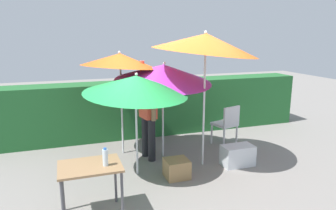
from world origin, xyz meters
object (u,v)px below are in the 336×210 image
object	(u,v)px
umbrella_navy	(206,43)
bottle_water	(105,157)
cooler_box	(238,155)
umbrella_orange	(164,73)
person_vendor	(148,112)
chair_plastic	(227,123)
crate_cardboard	(177,168)
folding_table	(90,172)
umbrella_yellow	(136,85)
umbrella_rainbow	(120,60)

from	to	relation	value
umbrella_navy	bottle_water	distance (m)	2.64
bottle_water	cooler_box	bearing A→B (deg)	19.82
cooler_box	bottle_water	bearing A→B (deg)	-160.18
umbrella_orange	bottle_water	bearing A→B (deg)	-127.48
umbrella_orange	person_vendor	distance (m)	0.79
chair_plastic	umbrella_navy	bearing A→B (deg)	-140.86
person_vendor	crate_cardboard	world-z (taller)	person_vendor
folding_table	person_vendor	bearing A→B (deg)	53.67
umbrella_navy	cooler_box	world-z (taller)	umbrella_navy
umbrella_yellow	chair_plastic	xyz separation A→B (m)	(2.15, 0.76, -1.06)
person_vendor	folding_table	world-z (taller)	person_vendor
cooler_box	crate_cardboard	size ratio (longest dim) A/B	1.49
umbrella_yellow	umbrella_navy	size ratio (longest dim) A/B	0.72
cooler_box	person_vendor	bearing A→B (deg)	149.85
chair_plastic	crate_cardboard	bearing A→B (deg)	-144.65
cooler_box	umbrella_orange	bearing A→B (deg)	142.82
umbrella_rainbow	bottle_water	distance (m)	2.51
person_vendor	umbrella_rainbow	bearing A→B (deg)	133.99
umbrella_yellow	folding_table	bearing A→B (deg)	-129.26
crate_cardboard	folding_table	size ratio (longest dim) A/B	0.49
bottle_water	person_vendor	bearing A→B (deg)	59.29
umbrella_yellow	umbrella_navy	xyz separation A→B (m)	(1.24, 0.01, 0.66)
umbrella_yellow	chair_plastic	size ratio (longest dim) A/B	2.04
umbrella_rainbow	umbrella_orange	world-z (taller)	umbrella_rainbow
bottle_water	crate_cardboard	bearing A→B (deg)	32.06
person_vendor	crate_cardboard	bearing A→B (deg)	-76.56
umbrella_yellow	crate_cardboard	bearing A→B (deg)	-30.89
umbrella_rainbow	umbrella_orange	xyz separation A→B (m)	(0.75, -0.42, -0.22)
umbrella_rainbow	bottle_water	xyz separation A→B (m)	(-0.62, -2.20, -1.04)
umbrella_yellow	crate_cardboard	xyz separation A→B (m)	(0.59, -0.35, -1.41)
cooler_box	bottle_water	world-z (taller)	bottle_water
person_vendor	bottle_water	bearing A→B (deg)	-120.71
umbrella_orange	umbrella_yellow	bearing A→B (deg)	-137.22
umbrella_navy	chair_plastic	bearing A→B (deg)	39.14
umbrella_rainbow	cooler_box	bearing A→B (deg)	-34.34
umbrella_rainbow	crate_cardboard	world-z (taller)	umbrella_rainbow
umbrella_orange	umbrella_yellow	xyz separation A→B (m)	(-0.68, -0.63, -0.09)
cooler_box	folding_table	xyz separation A→B (m)	(-2.70, -0.83, 0.45)
umbrella_navy	crate_cardboard	size ratio (longest dim) A/B	6.39
umbrella_rainbow	cooler_box	xyz separation A→B (m)	(1.90, -1.30, -1.69)
crate_cardboard	umbrella_orange	bearing A→B (deg)	84.79
cooler_box	folding_table	world-z (taller)	folding_table
person_vendor	folding_table	size ratio (longest dim) A/B	2.35
crate_cardboard	folding_table	xyz separation A→B (m)	(-1.47, -0.72, 0.48)
cooler_box	crate_cardboard	bearing A→B (deg)	-175.03
umbrella_navy	crate_cardboard	distance (m)	2.20
umbrella_orange	cooler_box	xyz separation A→B (m)	(1.15, -0.87, -1.47)
person_vendor	crate_cardboard	distance (m)	1.26
umbrella_orange	crate_cardboard	world-z (taller)	umbrella_orange
person_vendor	cooler_box	distance (m)	1.85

